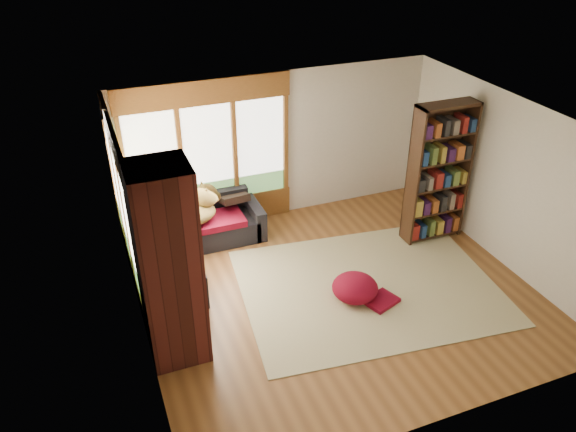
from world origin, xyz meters
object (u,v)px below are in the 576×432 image
object	(u,v)px
sectional_sofa	(179,242)
dog_tan	(192,205)
area_rug	(368,286)
dog_brindle	(162,237)
brick_chimney	(169,267)
pouf	(355,287)
bookshelf	(439,174)

from	to	relation	value
sectional_sofa	dog_tan	size ratio (longest dim) A/B	2.10
sectional_sofa	area_rug	xyz separation A→B (m)	(2.44, -1.76, -0.30)
dog_tan	dog_brindle	bearing A→B (deg)	-139.42
brick_chimney	dog_tan	bearing A→B (deg)	71.72
area_rug	dog_tan	distance (m)	3.01
area_rug	dog_brindle	size ratio (longest dim) A/B	4.04
brick_chimney	pouf	bearing A→B (deg)	2.96
bookshelf	dog_brindle	bearing A→B (deg)	174.90
brick_chimney	sectional_sofa	size ratio (longest dim) A/B	1.18
bookshelf	brick_chimney	bearing A→B (deg)	-165.55
pouf	dog_tan	xyz separation A→B (m)	(-1.83, 2.12, 0.61)
brick_chimney	area_rug	distance (m)	3.17
sectional_sofa	bookshelf	bearing A→B (deg)	-10.12
area_rug	bookshelf	size ratio (longest dim) A/B	1.59
area_rug	bookshelf	distance (m)	2.21
sectional_sofa	bookshelf	distance (m)	4.28
brick_chimney	area_rug	world-z (taller)	brick_chimney
pouf	dog_tan	size ratio (longest dim) A/B	0.63
sectional_sofa	bookshelf	xyz separation A→B (m)	(4.09, -0.88, 0.87)
dog_brindle	bookshelf	bearing A→B (deg)	-127.01
sectional_sofa	area_rug	world-z (taller)	sectional_sofa
area_rug	pouf	world-z (taller)	pouf
bookshelf	dog_tan	distance (m)	3.96
area_rug	dog_brindle	world-z (taller)	dog_brindle
bookshelf	dog_tan	bearing A→B (deg)	164.05
sectional_sofa	pouf	distance (m)	2.86
sectional_sofa	bookshelf	world-z (taller)	bookshelf
dog_tan	brick_chimney	bearing A→B (deg)	-116.89
brick_chimney	pouf	world-z (taller)	brick_chimney
sectional_sofa	bookshelf	size ratio (longest dim) A/B	0.94
dog_tan	sectional_sofa	bearing A→B (deg)	-153.88
brick_chimney	bookshelf	world-z (taller)	brick_chimney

